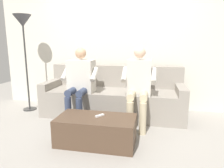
# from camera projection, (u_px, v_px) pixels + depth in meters

# --- Properties ---
(ground_plane) EXTENTS (8.00, 8.00, 0.00)m
(ground_plane) POSITION_uv_depth(u_px,v_px,m) (103.00, 131.00, 2.96)
(ground_plane) COLOR gray
(back_wall) EXTENTS (4.79, 0.06, 2.70)m
(back_wall) POSITION_uv_depth(u_px,v_px,m) (118.00, 38.00, 3.86)
(back_wall) COLOR beige
(back_wall) RESTS_ON ground
(couch) EXTENTS (2.42, 0.78, 0.85)m
(couch) POSITION_uv_depth(u_px,v_px,m) (113.00, 98.00, 3.60)
(couch) COLOR gray
(couch) RESTS_ON ground
(coffee_table) EXTENTS (0.98, 0.50, 0.35)m
(coffee_table) POSITION_uv_depth(u_px,v_px,m) (96.00, 130.00, 2.56)
(coffee_table) COLOR #4C3828
(coffee_table) RESTS_ON ground
(person_left_seated) EXTENTS (0.51, 0.58, 1.21)m
(person_left_seated) POSITION_uv_depth(u_px,v_px,m) (139.00, 82.00, 3.06)
(person_left_seated) COLOR beige
(person_left_seated) RESTS_ON ground
(person_right_seated) EXTENTS (0.57, 0.57, 1.19)m
(person_right_seated) POSITION_uv_depth(u_px,v_px,m) (80.00, 79.00, 3.28)
(person_right_seated) COLOR beige
(person_right_seated) RESTS_ON ground
(remote_white) EXTENTS (0.10, 0.12, 0.02)m
(remote_white) POSITION_uv_depth(u_px,v_px,m) (100.00, 116.00, 2.56)
(remote_white) COLOR white
(remote_white) RESTS_ON coffee_table
(floor_lamp) EXTENTS (0.32, 0.32, 1.76)m
(floor_lamp) POSITION_uv_depth(u_px,v_px,m) (23.00, 28.00, 3.61)
(floor_lamp) COLOR #2D2D2D
(floor_lamp) RESTS_ON ground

